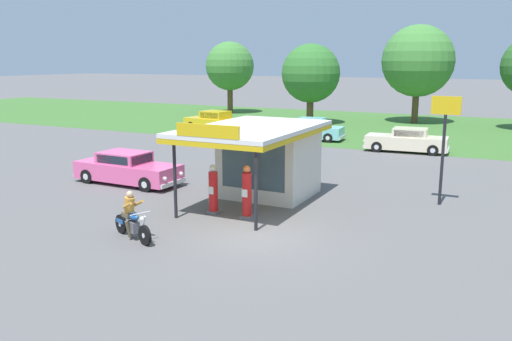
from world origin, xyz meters
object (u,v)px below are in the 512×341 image
Objects in this scene: gas_pump_offside at (247,194)px; roadside_pole_sign at (444,131)px; parked_car_back_row_far_left at (214,121)px; parked_car_back_row_right at (407,141)px; gas_pump_nearside at (213,191)px; featured_classic_sedan at (127,169)px; motorcycle_with_rider at (132,219)px; parked_car_second_row_spare at (309,130)px.

gas_pump_offside is 8.10m from roadside_pole_sign.
parked_car_back_row_right is at bearing -12.42° from parked_car_back_row_far_left.
gas_pump_nearside reaches higher than featured_classic_sedan.
featured_classic_sedan is 1.25× the size of roadside_pole_sign.
gas_pump_nearside is 0.36× the size of parked_car_back_row_far_left.
gas_pump_nearside reaches higher than parked_car_back_row_far_left.
motorcycle_with_rider is at bearing -102.73° from parked_car_back_row_right.
parked_car_second_row_spare is 1.18× the size of roadside_pole_sign.
featured_classic_sedan is 1.03× the size of parked_car_back_row_right.
roadside_pole_sign is at bearing 34.23° from gas_pump_nearside.
gas_pump_nearside is 9.21m from roadside_pole_sign.
gas_pump_offside is at bearing 58.23° from motorcycle_with_rider.
gas_pump_nearside is 23.87m from parked_car_back_row_far_left.
motorcycle_with_rider reaches higher than parked_car_back_row_far_left.
parked_car_back_row_far_left reaches higher than parked_car_second_row_spare.
parked_car_second_row_spare is (-2.58, 22.71, 0.04)m from motorcycle_with_rider.
parked_car_back_row_right is at bearing 106.83° from roadside_pole_sign.
parked_car_second_row_spare is at bearing -9.24° from parked_car_back_row_far_left.
featured_classic_sedan is 1.03× the size of parked_car_back_row_far_left.
gas_pump_nearside is at bearing -145.77° from roadside_pole_sign.
parked_car_back_row_far_left is 1.21× the size of roadside_pole_sign.
roadside_pole_sign is at bearing 40.04° from gas_pump_offside.
gas_pump_nearside reaches higher than parked_car_second_row_spare.
motorcycle_with_rider is at bearing -103.12° from gas_pump_nearside.
parked_car_back_row_right is (16.05, -3.53, -0.02)m from parked_car_back_row_far_left.
featured_classic_sedan is 13.92m from roadside_pole_sign.
featured_classic_sedan is at bearing -124.20° from parked_car_back_row_right.
parked_car_back_row_right is at bearing -16.18° from parked_car_second_row_spare.
parked_car_back_row_right is at bearing 77.27° from motorcycle_with_rider.
roadside_pole_sign reaches higher than gas_pump_offside.
parked_car_second_row_spare is 7.54m from parked_car_back_row_right.
gas_pump_offside reaches higher than parked_car_second_row_spare.
gas_pump_nearside is 0.95× the size of gas_pump_offside.
featured_classic_sedan is (-7.48, 2.42, -0.20)m from gas_pump_offside.
gas_pump_offside is at bearing -98.04° from parked_car_back_row_right.
motorcycle_with_rider is at bearing -49.29° from featured_classic_sedan.
roadside_pole_sign is at bearing -52.27° from parked_car_second_row_spare.
parked_car_second_row_spare is (-4.85, 19.06, -0.19)m from gas_pump_offside.
gas_pump_nearside is at bearing 76.88° from motorcycle_with_rider.
gas_pump_offside is 0.46× the size of roadside_pole_sign.
gas_pump_nearside is 6.54m from featured_classic_sedan.
motorcycle_with_rider reaches higher than parked_car_back_row_right.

